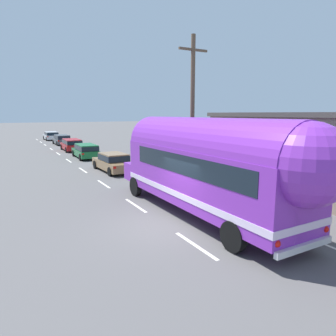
{
  "coord_description": "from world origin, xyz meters",
  "views": [
    {
      "loc": [
        -5.33,
        -9.86,
        4.28
      ],
      "look_at": [
        1.85,
        3.17,
        1.61
      ],
      "focal_mm": 32.52,
      "sensor_mm": 36.0,
      "label": 1
    }
  ],
  "objects_px": {
    "car_third": "(72,144)",
    "car_fourth": "(62,139)",
    "car_lead": "(113,161)",
    "car_fifth": "(51,135)",
    "utility_pole": "(192,111)",
    "car_second": "(86,150)",
    "painted_bus": "(209,164)"
  },
  "relations": [
    {
      "from": "car_third",
      "to": "car_fourth",
      "type": "bearing_deg",
      "value": 88.12
    },
    {
      "from": "car_lead",
      "to": "car_fifth",
      "type": "bearing_deg",
      "value": 89.94
    },
    {
      "from": "utility_pole",
      "to": "car_fourth",
      "type": "relative_size",
      "value": 1.97
    },
    {
      "from": "car_second",
      "to": "car_third",
      "type": "bearing_deg",
      "value": 89.74
    },
    {
      "from": "car_lead",
      "to": "car_second",
      "type": "bearing_deg",
      "value": 90.75
    },
    {
      "from": "painted_bus",
      "to": "car_fourth",
      "type": "height_order",
      "value": "painted_bus"
    },
    {
      "from": "car_fourth",
      "to": "car_fifth",
      "type": "relative_size",
      "value": 0.98
    },
    {
      "from": "utility_pole",
      "to": "car_second",
      "type": "xyz_separation_m",
      "value": [
        -2.44,
        14.89,
        -3.63
      ]
    },
    {
      "from": "utility_pole",
      "to": "car_second",
      "type": "height_order",
      "value": "utility_pole"
    },
    {
      "from": "painted_bus",
      "to": "car_third",
      "type": "distance_m",
      "value": 26.5
    },
    {
      "from": "utility_pole",
      "to": "painted_bus",
      "type": "bearing_deg",
      "value": -115.86
    },
    {
      "from": "painted_bus",
      "to": "car_second",
      "type": "distance_m",
      "value": 19.79
    },
    {
      "from": "car_third",
      "to": "car_lead",
      "type": "bearing_deg",
      "value": -89.72
    },
    {
      "from": "car_fifth",
      "to": "car_fourth",
      "type": "bearing_deg",
      "value": -88.95
    },
    {
      "from": "car_third",
      "to": "car_fourth",
      "type": "distance_m",
      "value": 7.95
    },
    {
      "from": "car_lead",
      "to": "car_second",
      "type": "height_order",
      "value": "same"
    },
    {
      "from": "utility_pole",
      "to": "car_fourth",
      "type": "xyz_separation_m",
      "value": [
        -2.15,
        29.56,
        -3.63
      ]
    },
    {
      "from": "car_third",
      "to": "car_second",
      "type": "bearing_deg",
      "value": -90.26
    },
    {
      "from": "car_lead",
      "to": "car_fifth",
      "type": "distance_m",
      "value": 31.07
    },
    {
      "from": "car_second",
      "to": "car_fifth",
      "type": "relative_size",
      "value": 1.09
    },
    {
      "from": "car_second",
      "to": "car_fourth",
      "type": "bearing_deg",
      "value": 88.86
    },
    {
      "from": "car_fifth",
      "to": "car_lead",
      "type": "bearing_deg",
      "value": -90.06
    },
    {
      "from": "painted_bus",
      "to": "car_third",
      "type": "height_order",
      "value": "painted_bus"
    },
    {
      "from": "utility_pole",
      "to": "car_lead",
      "type": "distance_m",
      "value": 8.32
    },
    {
      "from": "painted_bus",
      "to": "car_second",
      "type": "bearing_deg",
      "value": 90.27
    },
    {
      "from": "painted_bus",
      "to": "utility_pole",
      "type": "bearing_deg",
      "value": 64.14
    },
    {
      "from": "car_third",
      "to": "car_fourth",
      "type": "height_order",
      "value": "same"
    },
    {
      "from": "car_fifth",
      "to": "car_second",
      "type": "bearing_deg",
      "value": -90.33
    },
    {
      "from": "utility_pole",
      "to": "car_third",
      "type": "xyz_separation_m",
      "value": [
        -2.41,
        21.62,
        -3.63
      ]
    },
    {
      "from": "utility_pole",
      "to": "car_fifth",
      "type": "xyz_separation_m",
      "value": [
        -2.3,
        38.16,
        -3.64
      ]
    },
    {
      "from": "car_lead",
      "to": "car_fourth",
      "type": "xyz_separation_m",
      "value": [
        0.19,
        22.47,
        0.04
      ]
    },
    {
      "from": "car_fourth",
      "to": "car_fifth",
      "type": "bearing_deg",
      "value": 91.05
    }
  ]
}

